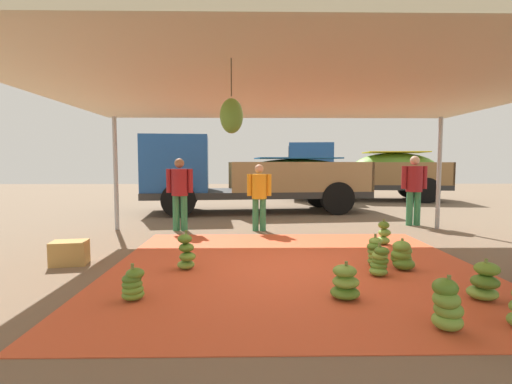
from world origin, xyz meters
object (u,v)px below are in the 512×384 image
at_px(banana_bunch_2, 447,306).
at_px(banana_bunch_7, 384,234).
at_px(banana_bunch_6, 380,262).
at_px(crate_0, 70,253).
at_px(banana_bunch_0, 402,256).
at_px(cargo_truck_main, 246,175).
at_px(banana_bunch_1, 484,283).
at_px(cargo_truck_far, 361,170).
at_px(banana_bunch_4, 133,285).
at_px(worker_2, 180,189).
at_px(banana_bunch_9, 375,252).
at_px(worker_0, 414,185).
at_px(banana_bunch_3, 186,253).
at_px(worker_1, 259,192).
at_px(banana_bunch_8, 345,283).

xyz_separation_m(banana_bunch_2, banana_bunch_7, (0.74, 3.73, -0.03)).
xyz_separation_m(banana_bunch_6, crate_0, (-4.58, 0.67, -0.02)).
relative_size(banana_bunch_0, cargo_truck_main, 0.06).
bearing_deg(banana_bunch_1, cargo_truck_far, 80.01).
distance_m(banana_bunch_4, worker_2, 4.55).
relative_size(banana_bunch_2, cargo_truck_far, 0.08).
distance_m(banana_bunch_6, banana_bunch_9, 0.53).
bearing_deg(worker_2, worker_0, 6.46).
relative_size(banana_bunch_1, worker_0, 0.27).
height_order(banana_bunch_3, cargo_truck_main, cargo_truck_main).
bearing_deg(crate_0, banana_bunch_0, -4.26).
bearing_deg(banana_bunch_7, banana_bunch_2, -101.23).
distance_m(banana_bunch_3, worker_0, 6.42).
height_order(banana_bunch_9, worker_0, worker_0).
relative_size(banana_bunch_0, cargo_truck_far, 0.07).
xyz_separation_m(banana_bunch_1, worker_0, (1.44, 5.19, 0.81)).
xyz_separation_m(cargo_truck_main, worker_2, (-1.50, -3.38, -0.21)).
distance_m(banana_bunch_3, worker_1, 3.46).
bearing_deg(worker_1, banana_bunch_0, -58.07).
bearing_deg(worker_1, cargo_truck_far, 58.39).
relative_size(banana_bunch_6, banana_bunch_8, 0.98).
distance_m(banana_bunch_1, banana_bunch_9, 1.65).
relative_size(banana_bunch_2, worker_2, 0.32).
height_order(banana_bunch_7, crate_0, banana_bunch_7).
xyz_separation_m(banana_bunch_7, worker_1, (-2.35, 1.52, 0.68)).
bearing_deg(worker_1, banana_bunch_8, -78.68).
height_order(worker_1, crate_0, worker_1).
relative_size(banana_bunch_2, banana_bunch_8, 1.12).
height_order(banana_bunch_1, worker_2, worker_2).
bearing_deg(banana_bunch_9, crate_0, 178.13).
bearing_deg(banana_bunch_3, crate_0, 169.58).
xyz_separation_m(banana_bunch_3, banana_bunch_4, (-0.40, -1.21, -0.07)).
height_order(banana_bunch_2, banana_bunch_9, banana_bunch_2).
bearing_deg(cargo_truck_main, worker_0, -32.88).
bearing_deg(crate_0, banana_bunch_1, -16.58).
relative_size(worker_0, worker_2, 1.04).
height_order(banana_bunch_1, banana_bunch_6, banana_bunch_1).
distance_m(banana_bunch_3, banana_bunch_9, 2.85).
bearing_deg(banana_bunch_8, worker_2, 121.32).
bearing_deg(cargo_truck_far, worker_1, -121.61).
xyz_separation_m(banana_bunch_4, banana_bunch_7, (3.90, 2.89, 0.03)).
height_order(banana_bunch_6, worker_2, worker_2).
height_order(banana_bunch_2, crate_0, banana_bunch_2).
xyz_separation_m(worker_1, worker_2, (-1.83, 0.06, 0.08)).
bearing_deg(cargo_truck_main, banana_bunch_1, -70.65).
height_order(banana_bunch_0, cargo_truck_far, cargo_truck_far).
bearing_deg(worker_2, banana_bunch_3, -78.09).
bearing_deg(crate_0, banana_bunch_4, -46.93).
distance_m(banana_bunch_0, banana_bunch_7, 1.74).
relative_size(cargo_truck_main, cargo_truck_far, 1.08).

